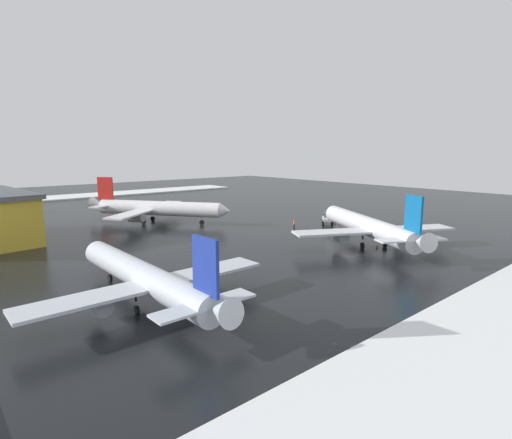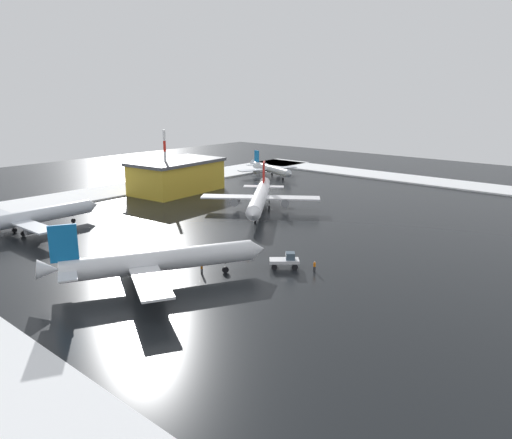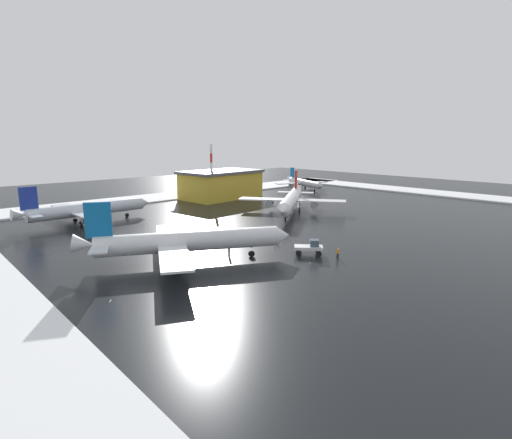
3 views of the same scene
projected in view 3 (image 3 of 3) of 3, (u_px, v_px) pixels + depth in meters
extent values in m
plane|color=black|center=(294.00, 216.00, 97.47)|extent=(240.00, 240.00, 0.00)
cube|color=white|center=(183.00, 195.00, 133.55)|extent=(152.00, 16.00, 0.44)
cube|color=white|center=(421.00, 192.00, 141.78)|extent=(14.00, 116.00, 0.44)
cylinder|color=silver|center=(190.00, 241.00, 61.03)|extent=(25.99, 15.67, 3.14)
cone|color=silver|center=(283.00, 235.00, 64.77)|extent=(3.35, 3.67, 2.98)
cone|color=silver|center=(83.00, 244.00, 57.13)|extent=(4.16, 3.90, 3.05)
cube|color=silver|center=(169.00, 233.00, 67.57)|extent=(9.18, 12.52, 0.33)
cylinder|color=gray|center=(173.00, 241.00, 66.12)|extent=(3.64, 3.10, 1.85)
cube|color=silver|center=(175.00, 258.00, 53.21)|extent=(9.18, 12.52, 0.33)
cylinder|color=gray|center=(178.00, 261.00, 55.26)|extent=(3.64, 3.10, 1.85)
cube|color=#0C5999|center=(98.00, 220.00, 57.01)|extent=(3.42, 2.01, 5.17)
cube|color=silver|center=(103.00, 240.00, 60.40)|extent=(4.19, 5.04, 0.22)
cube|color=silver|center=(99.00, 249.00, 55.14)|extent=(4.19, 5.04, 0.22)
cylinder|color=black|center=(251.00, 246.00, 63.73)|extent=(0.22, 0.22, 0.65)
cylinder|color=black|center=(251.00, 254.00, 63.99)|extent=(1.05, 0.76, 1.02)
cylinder|color=black|center=(171.00, 248.00, 62.54)|extent=(0.22, 0.22, 0.65)
cylinder|color=black|center=(172.00, 256.00, 62.80)|extent=(1.05, 0.76, 1.02)
cylinder|color=black|center=(173.00, 255.00, 58.68)|extent=(0.22, 0.22, 0.65)
cylinder|color=black|center=(173.00, 264.00, 58.95)|extent=(1.05, 0.76, 1.02)
cylinder|color=white|center=(291.00, 201.00, 100.93)|extent=(24.59, 19.19, 3.19)
cone|color=white|center=(283.00, 211.00, 86.33)|extent=(3.61, 3.77, 3.03)
cone|color=white|center=(297.00, 191.00, 115.61)|extent=(4.30, 4.17, 3.10)
cube|color=white|center=(322.00, 201.00, 102.22)|extent=(10.53, 12.28, 0.34)
cylinder|color=gray|center=(314.00, 205.00, 102.31)|extent=(3.68, 3.40, 1.88)
cube|color=white|center=(263.00, 199.00, 105.17)|extent=(10.53, 12.28, 0.34)
cylinder|color=gray|center=(269.00, 203.00, 104.55)|extent=(3.68, 3.40, 1.88)
cube|color=red|center=(296.00, 180.00, 112.75)|extent=(3.23, 2.49, 5.25)
cube|color=white|center=(306.00, 193.00, 112.76)|extent=(4.63, 5.07, 0.23)
cube|color=white|center=(286.00, 192.00, 113.84)|extent=(4.63, 5.07, 0.23)
cylinder|color=black|center=(286.00, 213.00, 91.75)|extent=(0.23, 0.23, 0.66)
cylinder|color=black|center=(286.00, 219.00, 92.02)|extent=(1.03, 0.87, 1.03)
cylinder|color=black|center=(300.00, 204.00, 103.52)|extent=(0.23, 0.23, 0.66)
cylinder|color=black|center=(299.00, 210.00, 103.79)|extent=(1.03, 0.87, 1.03)
cylinder|color=black|center=(284.00, 204.00, 104.31)|extent=(0.23, 0.23, 0.66)
cylinder|color=black|center=(284.00, 209.00, 104.58)|extent=(1.03, 0.87, 1.03)
cylinder|color=silver|center=(304.00, 183.00, 149.06)|extent=(9.62, 20.79, 2.41)
cone|color=silver|center=(320.00, 186.00, 138.64)|extent=(2.74, 2.39, 2.29)
cone|color=silver|center=(290.00, 179.00, 159.52)|extent=(2.80, 3.08, 2.34)
cube|color=silver|center=(315.00, 182.00, 153.19)|extent=(9.73, 6.12, 0.26)
cylinder|color=gray|center=(312.00, 184.00, 152.48)|extent=(2.16, 2.75, 1.42)
cube|color=silver|center=(288.00, 183.00, 148.87)|extent=(9.73, 6.12, 0.26)
cylinder|color=gray|center=(292.00, 185.00, 149.22)|extent=(2.16, 2.75, 1.42)
cube|color=#0C5999|center=(292.00, 173.00, 157.46)|extent=(1.22, 2.75, 3.97)
cube|color=silver|center=(297.00, 179.00, 158.67)|extent=(3.83, 2.91, 0.17)
cube|color=silver|center=(288.00, 180.00, 157.09)|extent=(3.83, 2.91, 0.17)
cylinder|color=black|center=(314.00, 188.00, 142.52)|extent=(0.17, 0.17, 0.50)
cylinder|color=black|center=(314.00, 191.00, 142.72)|extent=(0.50, 0.82, 0.78)
cylinder|color=black|center=(305.00, 185.00, 151.78)|extent=(0.17, 0.17, 0.50)
cylinder|color=black|center=(305.00, 188.00, 151.98)|extent=(0.50, 0.82, 0.78)
cylinder|color=black|center=(298.00, 185.00, 150.62)|extent=(0.17, 0.17, 0.50)
cylinder|color=black|center=(298.00, 188.00, 150.82)|extent=(0.50, 0.82, 0.78)
cylinder|color=silver|center=(89.00, 209.00, 90.21)|extent=(25.59, 3.18, 2.90)
cone|color=silver|center=(145.00, 203.00, 99.46)|extent=(2.07, 2.77, 2.75)
cone|color=silver|center=(19.00, 215.00, 80.75)|extent=(3.07, 2.50, 2.82)
cube|color=silver|center=(67.00, 208.00, 93.55)|extent=(3.87, 11.12, 0.31)
cylinder|color=gray|center=(71.00, 212.00, 92.78)|extent=(2.92, 1.74, 1.70)
cube|color=silver|center=(89.00, 216.00, 83.55)|extent=(3.87, 11.12, 0.31)
cylinder|color=gray|center=(89.00, 219.00, 85.22)|extent=(2.92, 1.74, 1.70)
cube|color=navy|center=(28.00, 198.00, 81.49)|extent=(3.41, 0.34, 4.77)
cube|color=silver|center=(28.00, 213.00, 84.09)|extent=(2.26, 4.11, 0.20)
cube|color=silver|center=(35.00, 216.00, 80.43)|extent=(2.26, 4.11, 0.20)
cylinder|color=black|center=(127.00, 210.00, 96.46)|extent=(0.20, 0.20, 0.60)
cylinder|color=black|center=(127.00, 215.00, 96.70)|extent=(0.94, 0.31, 0.94)
cylinder|color=black|center=(75.00, 215.00, 90.09)|extent=(0.20, 0.20, 0.60)
cylinder|color=black|center=(75.00, 220.00, 90.34)|extent=(0.94, 0.31, 0.94)
cylinder|color=black|center=(81.00, 217.00, 87.41)|extent=(0.20, 0.20, 0.60)
cylinder|color=black|center=(81.00, 223.00, 87.65)|extent=(0.94, 0.31, 0.94)
cube|color=silver|center=(309.00, 248.00, 65.20)|extent=(4.72, 4.89, 0.50)
cube|color=#3F5160|center=(314.00, 243.00, 64.96)|extent=(2.05, 2.04, 1.10)
cylinder|color=black|center=(318.00, 250.00, 66.16)|extent=(0.84, 0.88, 0.90)
cylinder|color=black|center=(319.00, 254.00, 64.23)|extent=(0.84, 0.88, 0.90)
cylinder|color=black|center=(299.00, 250.00, 66.45)|extent=(0.84, 0.88, 0.90)
cylinder|color=black|center=(299.00, 253.00, 64.52)|extent=(0.84, 0.88, 0.90)
cylinder|color=black|center=(229.00, 254.00, 64.01)|extent=(0.16, 0.16, 0.85)
cylinder|color=black|center=(230.00, 254.00, 63.92)|extent=(0.16, 0.16, 0.85)
cylinder|color=orange|center=(229.00, 250.00, 63.82)|extent=(0.36, 0.36, 0.62)
sphere|color=tan|center=(229.00, 247.00, 63.74)|extent=(0.24, 0.24, 0.24)
cylinder|color=black|center=(338.00, 256.00, 63.11)|extent=(0.16, 0.16, 0.85)
cylinder|color=black|center=(337.00, 256.00, 63.08)|extent=(0.16, 0.16, 0.85)
cylinder|color=orange|center=(338.00, 251.00, 62.95)|extent=(0.36, 0.36, 0.62)
sphere|color=tan|center=(338.00, 249.00, 62.86)|extent=(0.24, 0.24, 0.24)
cylinder|color=black|center=(275.00, 240.00, 72.64)|extent=(0.16, 0.16, 0.85)
cylinder|color=black|center=(276.00, 240.00, 72.82)|extent=(0.16, 0.16, 0.85)
cylinder|color=orange|center=(275.00, 236.00, 72.58)|extent=(0.36, 0.36, 0.62)
sphere|color=tan|center=(275.00, 234.00, 72.50)|extent=(0.24, 0.24, 0.24)
cylinder|color=red|center=(212.00, 195.00, 125.27)|extent=(0.70, 0.70, 2.85)
cylinder|color=white|center=(212.00, 186.00, 124.70)|extent=(0.70, 0.70, 2.85)
cylinder|color=red|center=(212.00, 176.00, 124.13)|extent=(0.70, 0.70, 2.85)
cylinder|color=white|center=(211.00, 167.00, 123.57)|extent=(0.70, 0.70, 2.85)
cylinder|color=red|center=(211.00, 158.00, 123.00)|extent=(0.70, 0.70, 2.85)
cylinder|color=white|center=(211.00, 149.00, 122.44)|extent=(0.70, 0.70, 2.85)
cube|color=gold|center=(221.00, 186.00, 126.73)|extent=(25.26, 16.28, 8.00)
cube|color=#4C4F54|center=(221.00, 172.00, 125.86)|extent=(26.35, 17.37, 0.80)
cone|color=orange|center=(174.00, 262.00, 60.30)|extent=(0.36, 0.36, 0.55)
cone|color=orange|center=(237.00, 244.00, 70.95)|extent=(0.36, 0.36, 0.55)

